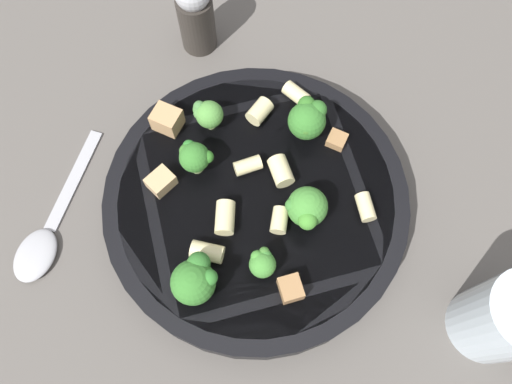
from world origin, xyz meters
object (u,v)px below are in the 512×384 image
object	(u,v)px
spoon	(46,234)
chicken_chunk_2	(291,289)
rigatoni_6	(260,111)
drinking_glass	(502,320)
pasta_bowl	(256,202)
chicken_chunk_0	(161,179)
rigatoni_2	(366,206)
broccoli_floret_5	(262,263)
chicken_chunk_3	(337,140)
broccoli_floret_1	(194,157)
chicken_chunk_1	(167,120)
broccoli_floret_4	(207,114)
rigatoni_7	(248,165)
rigatoni_4	(281,171)
broccoli_floret_3	(307,208)
rigatoni_5	(207,252)
rigatoni_0	(225,218)
broccoli_floret_0	(308,119)
rigatoni_3	(280,220)
pepper_shaker	(195,13)
broccoli_floret_2	(195,279)
rigatoni_1	(296,94)

from	to	relation	value
spoon	chicken_chunk_2	bearing A→B (deg)	83.13
rigatoni_6	drinking_glass	xyz separation A→B (m)	(0.16, 0.22, -0.00)
pasta_bowl	chicken_chunk_0	size ratio (longest dim) A/B	12.00
rigatoni_2	rigatoni_6	world-z (taller)	rigatoni_6
broccoli_floret_5	chicken_chunk_2	world-z (taller)	broccoli_floret_5
rigatoni_6	chicken_chunk_3	bearing A→B (deg)	76.16
broccoli_floret_1	rigatoni_2	bearing A→B (deg)	82.56
rigatoni_2	chicken_chunk_3	world-z (taller)	rigatoni_2
broccoli_floret_1	chicken_chunk_1	xyz separation A→B (m)	(-0.04, -0.03, -0.01)
broccoli_floret_4	rigatoni_7	size ratio (longest dim) A/B	1.33
rigatoni_4	chicken_chunk_3	size ratio (longest dim) A/B	1.55
rigatoni_4	rigatoni_6	world-z (taller)	same
broccoli_floret_3	rigatoni_5	size ratio (longest dim) A/B	1.45
broccoli_floret_1	rigatoni_6	size ratio (longest dim) A/B	1.56
rigatoni_0	rigatoni_2	bearing A→B (deg)	102.92
rigatoni_5	chicken_chunk_3	distance (m)	0.16
broccoli_floret_1	rigatoni_5	distance (m)	0.08
broccoli_floret_0	rigatoni_3	bearing A→B (deg)	-8.62
chicken_chunk_2	pepper_shaker	xyz separation A→B (m)	(-0.26, -0.13, 0.00)
broccoli_floret_3	rigatoni_6	size ratio (longest dim) A/B	1.72
rigatoni_4	pepper_shaker	size ratio (longest dim) A/B	0.28
broccoli_floret_1	spoon	distance (m)	0.16
chicken_chunk_2	broccoli_floret_2	bearing A→B (deg)	-86.09
pasta_bowl	broccoli_floret_4	distance (m)	0.09
broccoli_floret_2	rigatoni_5	bearing A→B (deg)	171.63
broccoli_floret_0	rigatoni_7	bearing A→B (deg)	-47.36
rigatoni_2	rigatoni_5	size ratio (longest dim) A/B	0.88
rigatoni_1	broccoli_floret_1	bearing A→B (deg)	-43.74
rigatoni_0	pepper_shaker	world-z (taller)	pepper_shaker
broccoli_floret_2	broccoli_floret_4	bearing A→B (deg)	-173.95
chicken_chunk_1	drinking_glass	bearing A→B (deg)	64.84
rigatoni_2	rigatoni_7	world-z (taller)	same
rigatoni_3	rigatoni_7	xyz separation A→B (m)	(-0.05, -0.03, -0.00)
rigatoni_6	rigatoni_2	bearing A→B (deg)	52.09
chicken_chunk_1	spoon	xyz separation A→B (m)	(0.11, -0.10, -0.04)
broccoli_floret_5	spoon	world-z (taller)	broccoli_floret_5
broccoli_floret_3	broccoli_floret_5	world-z (taller)	broccoli_floret_3
rigatoni_4	spoon	distance (m)	0.22
broccoli_floret_0	rigatoni_3	size ratio (longest dim) A/B	1.84
rigatoni_0	rigatoni_5	world-z (taller)	rigatoni_0
broccoli_floret_0	rigatoni_1	bearing A→B (deg)	-160.33
pasta_bowl	rigatoni_3	world-z (taller)	rigatoni_3
broccoli_floret_2	chicken_chunk_1	xyz separation A→B (m)	(-0.14, -0.05, -0.01)
broccoli_floret_0	pepper_shaker	world-z (taller)	pepper_shaker
rigatoni_0	chicken_chunk_1	bearing A→B (deg)	-142.01
broccoli_floret_4	drinking_glass	xyz separation A→B (m)	(0.15, 0.26, -0.02)
rigatoni_6	spoon	bearing A→B (deg)	-53.76
pasta_bowl	rigatoni_6	bearing A→B (deg)	-174.74
rigatoni_0	broccoli_floret_1	bearing A→B (deg)	-144.60
pasta_bowl	rigatoni_4	bearing A→B (deg)	140.61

